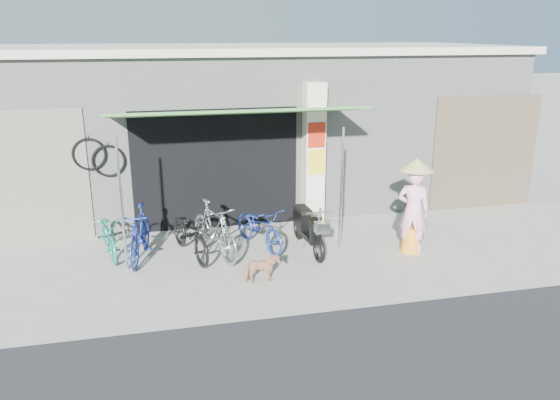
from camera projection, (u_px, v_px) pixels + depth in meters
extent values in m
plane|color=#AFA99E|center=(304.00, 271.00, 9.48)|extent=(80.00, 80.00, 0.00)
cube|color=gray|center=(252.00, 124.00, 13.71)|extent=(12.00, 5.00, 3.50)
cube|color=beige|center=(251.00, 49.00, 13.17)|extent=(12.30, 5.30, 0.16)
cube|color=black|center=(216.00, 170.00, 11.26)|extent=(3.40, 0.06, 2.50)
cube|color=black|center=(217.00, 202.00, 11.47)|extent=(3.06, 0.04, 1.10)
torus|color=black|center=(109.00, 161.00, 10.69)|extent=(0.65, 0.05, 0.65)
cylinder|color=silver|center=(107.00, 145.00, 10.61)|extent=(0.02, 0.02, 0.12)
torus|color=black|center=(89.00, 154.00, 10.57)|extent=(0.65, 0.05, 0.65)
cylinder|color=silver|center=(88.00, 138.00, 10.49)|extent=(0.02, 0.02, 0.12)
cube|color=silver|center=(313.00, 154.00, 11.50)|extent=(0.42, 0.42, 3.00)
cube|color=#B5200D|center=(317.00, 135.00, 11.16)|extent=(0.36, 0.02, 0.52)
cube|color=yellow|center=(316.00, 162.00, 11.33)|extent=(0.36, 0.02, 0.52)
cube|color=white|center=(316.00, 188.00, 11.49)|extent=(0.36, 0.02, 0.50)
cube|color=#376C30|center=(235.00, 112.00, 10.07)|extent=(4.60, 1.88, 0.35)
cylinder|color=silver|center=(122.00, 205.00, 9.19)|extent=(0.05, 0.05, 2.36)
cylinder|color=silver|center=(341.00, 191.00, 10.02)|extent=(0.05, 0.05, 2.36)
cube|color=brown|center=(484.00, 153.00, 12.56)|extent=(2.60, 0.06, 2.60)
cube|color=#6B665B|center=(18.00, 178.00, 10.45)|extent=(2.60, 0.06, 2.60)
imported|color=#1D836F|center=(109.00, 234.00, 10.06)|extent=(0.88, 1.65, 0.83)
imported|color=navy|center=(140.00, 234.00, 9.82)|extent=(0.75, 1.69, 0.98)
imported|color=black|center=(190.00, 233.00, 9.96)|extent=(1.07, 1.82, 0.90)
imported|color=#A9A8AD|center=(214.00, 229.00, 9.97)|extent=(1.05, 1.77, 1.03)
imported|color=navy|center=(260.00, 227.00, 10.39)|extent=(1.08, 1.67, 0.83)
imported|color=tan|center=(262.00, 269.00, 8.95)|extent=(0.61, 0.31, 0.50)
torus|color=black|center=(319.00, 250.00, 9.75)|extent=(0.11, 0.49, 0.49)
torus|color=black|center=(298.00, 228.00, 10.85)|extent=(0.11, 0.49, 0.49)
cube|color=black|center=(308.00, 235.00, 10.28)|extent=(0.25, 0.88, 0.09)
cube|color=black|center=(303.00, 219.00, 10.51)|extent=(0.27, 0.52, 0.31)
cube|color=black|center=(303.00, 210.00, 10.46)|extent=(0.25, 0.52, 0.08)
cube|color=black|center=(316.00, 229.00, 9.82)|extent=(0.21, 0.10, 0.52)
cylinder|color=silver|center=(319.00, 212.00, 9.57)|extent=(0.48, 0.06, 0.03)
cube|color=silver|center=(322.00, 227.00, 9.48)|extent=(0.25, 0.20, 0.18)
imported|color=#F3A3C4|center=(413.00, 211.00, 10.08)|extent=(0.70, 0.63, 1.62)
cone|color=orange|center=(411.00, 240.00, 10.25)|extent=(0.38, 0.38, 0.46)
cone|color=tan|center=(417.00, 164.00, 9.82)|extent=(0.64, 0.64, 0.22)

